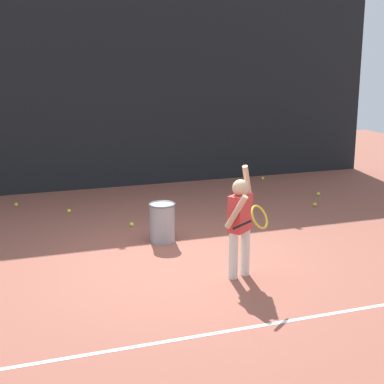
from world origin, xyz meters
name	(u,v)px	position (x,y,z in m)	size (l,w,h in m)	color
ground_plane	(179,261)	(0.00, 0.00, 0.00)	(20.00, 20.00, 0.00)	brown
court_line_baseline	(241,329)	(0.00, -2.00, 0.00)	(9.00, 0.05, 0.00)	white
back_fence_windscreen	(107,89)	(0.00, 4.43, 1.94)	(11.37, 0.08, 3.88)	black
fence_post_2	(107,85)	(0.00, 4.49, 2.02)	(0.09, 0.09, 4.03)	slate
fence_post_3	(238,82)	(2.77, 4.49, 2.02)	(0.09, 0.09, 4.03)	slate
fence_post_4	(352,80)	(5.54, 4.49, 2.02)	(0.09, 0.09, 4.03)	slate
tennis_player	(241,219)	(0.53, -0.76, 0.73)	(0.48, 0.85, 1.35)	silver
ball_hopper	(162,222)	(0.03, 0.84, 0.29)	(0.38, 0.38, 0.56)	gray
tennis_ball_0	(132,224)	(-0.23, 1.67, 0.03)	(0.07, 0.07, 0.07)	#CCE033
tennis_ball_1	(318,194)	(3.56, 2.44, 0.03)	(0.07, 0.07, 0.07)	#CCE033
tennis_ball_3	(16,204)	(-1.86, 3.51, 0.03)	(0.07, 0.07, 0.07)	#CCE033
tennis_ball_4	(263,178)	(3.17, 4.01, 0.03)	(0.07, 0.07, 0.07)	#CCE033
tennis_ball_5	(69,211)	(-1.04, 2.79, 0.03)	(0.07, 0.07, 0.07)	#CCE033
tennis_ball_7	(315,204)	(3.09, 1.78, 0.03)	(0.07, 0.07, 0.07)	#CCE033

